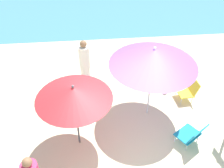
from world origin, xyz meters
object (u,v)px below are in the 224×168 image
(beach_chair_b, at_px, (167,77))
(person_a, at_px, (85,66))
(umbrella_purple, at_px, (154,57))
(beach_chair_a, at_px, (192,134))
(beach_chair_c, at_px, (189,89))
(umbrella_red, at_px, (74,93))
(beach_chair_d, at_px, (96,98))

(beach_chair_b, distance_m, person_a, 2.46)
(umbrella_purple, distance_m, beach_chair_a, 1.98)
(umbrella_purple, bearing_deg, beach_chair_c, 20.31)
(beach_chair_c, bearing_deg, person_a, -19.10)
(umbrella_red, distance_m, beach_chair_b, 3.46)
(beach_chair_a, bearing_deg, beach_chair_d, 21.39)
(beach_chair_c, xyz_separation_m, person_a, (-2.83, 0.71, 0.48))
(umbrella_red, height_order, beach_chair_b, umbrella_red)
(umbrella_red, relative_size, beach_chair_d, 2.44)
(beach_chair_a, bearing_deg, umbrella_red, 49.72)
(umbrella_purple, height_order, beach_chair_a, umbrella_purple)
(umbrella_purple, xyz_separation_m, beach_chair_c, (1.24, 0.46, -1.46))
(umbrella_purple, height_order, person_a, umbrella_purple)
(beach_chair_b, bearing_deg, umbrella_red, -4.19)
(beach_chair_a, bearing_deg, beach_chair_c, -49.33)
(umbrella_purple, relative_size, beach_chair_a, 2.80)
(beach_chair_d, bearing_deg, beach_chair_b, 45.28)
(umbrella_purple, xyz_separation_m, beach_chair_a, (0.80, -1.11, -1.43))
(beach_chair_b, distance_m, beach_chair_d, 2.27)
(umbrella_purple, bearing_deg, person_a, 143.66)
(beach_chair_b, distance_m, beach_chair_c, 0.77)
(beach_chair_c, height_order, beach_chair_d, beach_chair_c)
(umbrella_red, relative_size, beach_chair_b, 2.49)
(umbrella_red, height_order, umbrella_purple, umbrella_purple)
(umbrella_purple, distance_m, person_a, 2.20)
(beach_chair_b, height_order, person_a, person_a)
(umbrella_purple, relative_size, beach_chair_c, 3.28)
(umbrella_purple, height_order, beach_chair_d, umbrella_purple)
(umbrella_red, height_order, beach_chair_c, umbrella_red)
(beach_chair_d, bearing_deg, umbrella_purple, 10.93)
(beach_chair_c, bearing_deg, umbrella_purple, 15.21)
(beach_chair_a, bearing_deg, beach_chair_b, -33.93)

